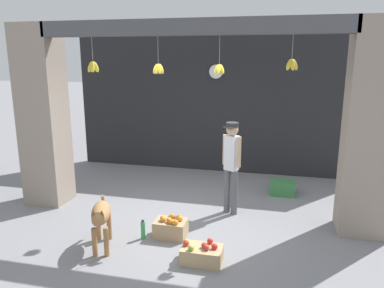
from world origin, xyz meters
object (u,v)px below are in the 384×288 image
Objects in this scene: fruit_crate_oranges at (171,228)px; fruit_crate_apples at (202,254)px; produce_box_green at (283,188)px; shopkeeper at (231,161)px; water_bottle at (143,230)px; dog at (101,216)px; wall_clock at (216,72)px.

fruit_crate_oranges is 0.88× the size of fruit_crate_apples.
produce_box_green is at bearing 70.10° from fruit_crate_apples.
water_bottle is (-1.12, -1.23, -0.78)m from shopkeeper.
dog is 1.47m from fruit_crate_apples.
fruit_crate_oranges is 4.01m from wall_clock.
wall_clock reaches higher than shopkeeper.
wall_clock is at bearing 97.70° from fruit_crate_apples.
shopkeeper is 3.34× the size of produce_box_green.
fruit_crate_oranges is at bearing 79.52° from shopkeeper.
produce_box_green is (0.87, 1.14, -0.79)m from shopkeeper.
fruit_crate_oranges is at bearing -91.03° from wall_clock.
shopkeeper reaches higher than produce_box_green.
fruit_crate_oranges is 0.84m from fruit_crate_apples.
wall_clock is at bearing 146.26° from dog.
water_bottle reaches higher than produce_box_green.
dog reaches higher than produce_box_green.
shopkeeper is at bearing 84.96° from fruit_crate_apples.
wall_clock reaches higher than fruit_crate_apples.
wall_clock reaches higher than dog.
fruit_crate_apples is (1.42, -0.02, -0.37)m from dog.
wall_clock reaches higher than produce_box_green.
shopkeeper reaches higher than water_bottle.
fruit_crate_apples is at bearing 68.05° from dog.
wall_clock is at bearing -49.13° from shopkeeper.
dog is 2.78× the size of wall_clock.
produce_box_green is at bearing -102.74° from shopkeeper.
water_bottle is (-1.99, -2.37, 0.01)m from produce_box_green.
water_bottle is 4.17m from wall_clock.
water_bottle is 0.92× the size of wall_clock.
shopkeeper is 1.51m from fruit_crate_oranges.
fruit_crate_oranges is 0.41m from water_bottle.
fruit_crate_oranges reaches higher than fruit_crate_apples.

